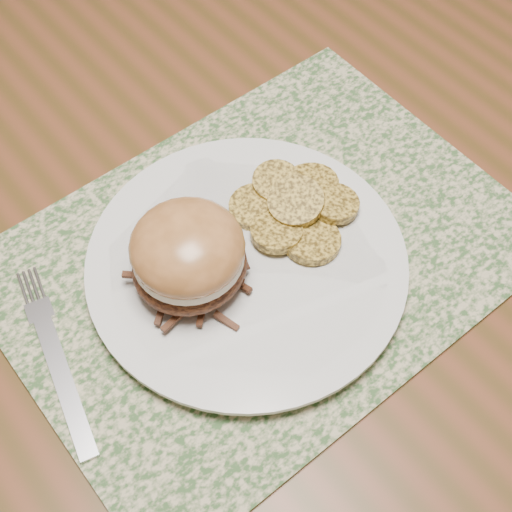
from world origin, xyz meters
The scene contains 7 objects.
ground centered at (0.00, 0.00, 0.00)m, with size 3.50×3.50×0.00m, color brown.
dining_table centered at (0.00, 0.00, 0.67)m, with size 1.50×0.90×0.75m.
placemat centered at (-0.20, -0.06, 0.75)m, with size 0.45×0.33×0.00m, color #36572D.
dinner_plate centered at (-0.22, -0.07, 0.76)m, with size 0.26×0.26×0.02m, color silver.
pork_sandwich centered at (-0.27, -0.05, 0.80)m, with size 0.10×0.10×0.07m.
roasted_potatoes centered at (-0.16, -0.05, 0.78)m, with size 0.12×0.13×0.03m.
fork centered at (-0.39, -0.04, 0.76)m, with size 0.06×0.18×0.00m.
Camera 1 is at (-0.42, -0.33, 1.28)m, focal length 50.00 mm.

